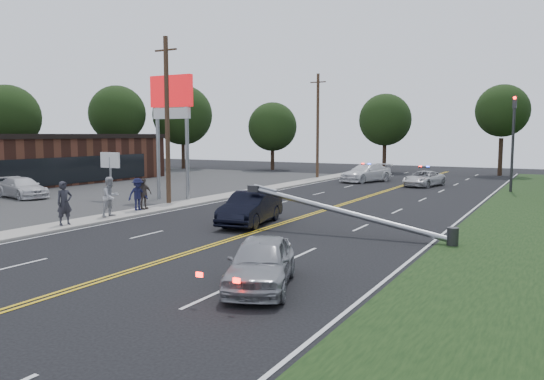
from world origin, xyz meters
The scene contains 26 objects.
ground centered at (0.00, 0.00, 0.00)m, with size 120.00×120.00×0.00m, color black.
parking_lot centered at (-20.00, 10.00, 0.01)m, with size 25.00×60.00×0.01m, color #2D2D2D.
sidewalk centered at (-8.40, 10.00, 0.06)m, with size 1.80×70.00×0.12m, color #9C978D.
centerline_yellow centered at (0.00, 10.00, 0.01)m, with size 0.36×80.00×0.00m, color gold.
pharmacy_building centered at (-27.99, 14.00, 2.20)m, with size 8.40×30.40×4.30m.
pylon_sign centered at (-10.50, 14.00, 6.00)m, with size 3.20×0.35×8.00m.
small_sign centered at (-14.00, 12.00, 2.33)m, with size 1.60×0.14×3.10m.
traffic_signal centered at (8.30, 30.00, 4.21)m, with size 0.28×0.41×7.05m.
fallen_streetlight centered at (4.19, 8.00, 0.92)m, with size 9.36×0.44×1.91m.
utility_pole_mid centered at (-9.20, 12.00, 5.08)m, with size 1.60×0.28×10.00m.
utility_pole_far centered at (-9.20, 34.00, 5.08)m, with size 1.60×0.28×10.00m.
tree_2 centered at (-36.22, 20.31, 5.92)m, with size 6.31×6.31×9.09m.
tree_3 centered at (-34.19, 32.86, 6.63)m, with size 6.54×6.54×9.92m.
tree_4 centered at (-30.00, 39.64, 6.62)m, with size 7.35×7.35×10.31m.
tree_5 centered at (-19.17, 43.09, 5.16)m, with size 5.83×5.83×8.09m.
tree_6 centered at (-6.20, 45.80, 5.88)m, with size 5.82×5.82×8.81m.
tree_7 centered at (5.87, 46.49, 6.65)m, with size 5.37×5.37×9.35m.
crashed_sedan centered at (-1.21, 8.39, 0.78)m, with size 1.65×4.73×1.56m, color black.
waiting_sedan centered at (4.45, -0.37, 0.71)m, with size 1.68×4.17×1.42m, color #93959A.
parked_car centered at (-20.15, 10.00, 0.68)m, with size 1.91×4.70×1.36m, color silver.
emergency_a centered at (1.63, 31.18, 0.63)m, with size 2.09×4.53×1.26m, color silver.
emergency_b centered at (-3.91, 32.83, 0.81)m, with size 2.26×5.56×1.61m, color white.
bystander_a centered at (-8.21, 3.55, 1.12)m, with size 0.73×0.48×2.01m, color #25252C.
bystander_b centered at (-8.24, 6.39, 1.12)m, with size 0.98×0.76×2.01m, color #A7A7AC.
bystander_c centered at (-8.61, 8.73, 1.00)m, with size 1.14×0.66×1.77m, color #161838.
bystander_d centered at (-8.61, 9.16, 0.99)m, with size 1.02×0.42×1.74m, color #564B45.
Camera 1 is at (11.72, -12.86, 4.25)m, focal length 35.00 mm.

